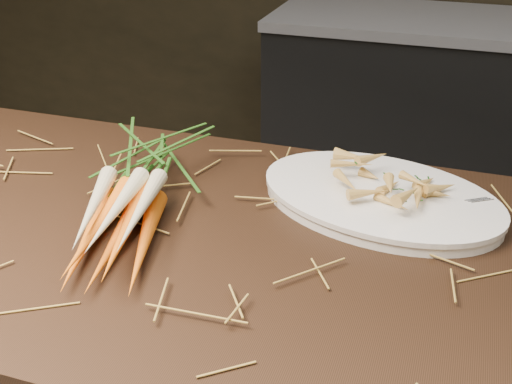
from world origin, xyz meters
The scene contains 6 objects.
back_counter centered at (0.30, 2.18, 0.42)m, with size 1.82×0.62×0.84m.
straw_bedding centered at (0.00, 0.30, 0.91)m, with size 1.40×0.60×0.02m, color olive, non-canonical shape.
root_veg_bunch centered at (-0.30, 0.34, 0.94)m, with size 0.25×0.49×0.09m.
serving_platter centered at (0.07, 0.47, 0.91)m, with size 0.40×0.27×0.02m, color white, non-canonical shape.
roasted_veg_heap centered at (0.07, 0.47, 0.94)m, with size 0.20×0.14×0.04m, color gold, non-canonical shape.
serving_fork centered at (0.20, 0.42, 0.92)m, with size 0.01×0.15×0.00m, color silver.
Camera 1 is at (0.17, -0.46, 1.41)m, focal length 45.00 mm.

